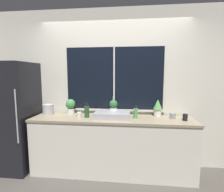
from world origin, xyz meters
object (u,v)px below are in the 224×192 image
at_px(potted_plant_left, 71,106).
at_px(mug_black, 185,117).
at_px(bottle_tall, 87,111).
at_px(sink, 112,115).
at_px(mug_grey, 173,116).
at_px(soap_bottle, 136,113).
at_px(kettle, 48,109).
at_px(mug_white, 79,114).
at_px(potted_plant_center, 114,107).
at_px(refrigerator, 13,116).
at_px(potted_plant_right, 158,107).

height_order(potted_plant_left, mug_black, potted_plant_left).
bearing_deg(bottle_tall, sink, 4.06).
bearing_deg(sink, mug_grey, 3.73).
height_order(soap_bottle, kettle, soap_bottle).
bearing_deg(kettle, mug_white, -11.22).
bearing_deg(mug_black, kettle, 175.65).
height_order(sink, potted_plant_center, sink).
xyz_separation_m(refrigerator, bottle_tall, (1.27, -0.00, 0.11)).
distance_m(potted_plant_left, mug_black, 1.88).
distance_m(bottle_tall, mug_grey, 1.36).
relative_size(mug_black, mug_grey, 1.13).
height_order(potted_plant_right, mug_white, potted_plant_right).
height_order(sink, potted_plant_right, sink).
bearing_deg(refrigerator, sink, 0.91).
distance_m(mug_white, mug_grey, 1.49).
xyz_separation_m(potted_plant_right, mug_grey, (0.21, -0.14, -0.11)).
xyz_separation_m(potted_plant_right, kettle, (-1.86, -0.08, -0.06)).
relative_size(bottle_tall, kettle, 1.25).
xyz_separation_m(mug_grey, kettle, (-2.08, 0.06, 0.05)).
distance_m(potted_plant_left, potted_plant_right, 1.49).
bearing_deg(refrigerator, soap_bottle, 0.71).
distance_m(sink, mug_grey, 0.95).
height_order(refrigerator, mug_black, refrigerator).
bearing_deg(sink, bottle_tall, -175.94).
relative_size(potted_plant_left, bottle_tall, 1.08).
height_order(potted_plant_left, potted_plant_right, potted_plant_right).
relative_size(sink, mug_white, 7.30).
distance_m(mug_black, mug_white, 1.64).
relative_size(mug_black, kettle, 0.53).
bearing_deg(potted_plant_left, mug_white, -42.51).
height_order(refrigerator, potted_plant_right, refrigerator).
xyz_separation_m(potted_plant_center, mug_white, (-0.54, -0.20, -0.10)).
bearing_deg(mug_black, potted_plant_center, 167.12).
distance_m(sink, kettle, 1.13).
bearing_deg(soap_bottle, potted_plant_right, 29.14).
xyz_separation_m(sink, mug_grey, (0.95, 0.06, -0.00)).
bearing_deg(bottle_tall, soap_bottle, 2.03).
relative_size(potted_plant_left, mug_grey, 2.87).
bearing_deg(mug_white, mug_black, -1.83).
relative_size(potted_plant_center, mug_grey, 2.88).
height_order(potted_plant_center, potted_plant_right, potted_plant_right).
xyz_separation_m(potted_plant_center, mug_black, (1.10, -0.25, -0.08)).
xyz_separation_m(soap_bottle, mug_white, (-0.91, 0.00, -0.05)).
height_order(potted_plant_right, mug_grey, potted_plant_right).
xyz_separation_m(sink, bottle_tall, (-0.40, -0.03, 0.05)).
xyz_separation_m(potted_plant_left, potted_plant_right, (1.49, -0.00, 0.01)).
relative_size(mug_black, mug_white, 1.32).
bearing_deg(kettle, mug_grey, -1.61).
distance_m(refrigerator, sink, 1.67).
bearing_deg(sink, mug_white, 179.68).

